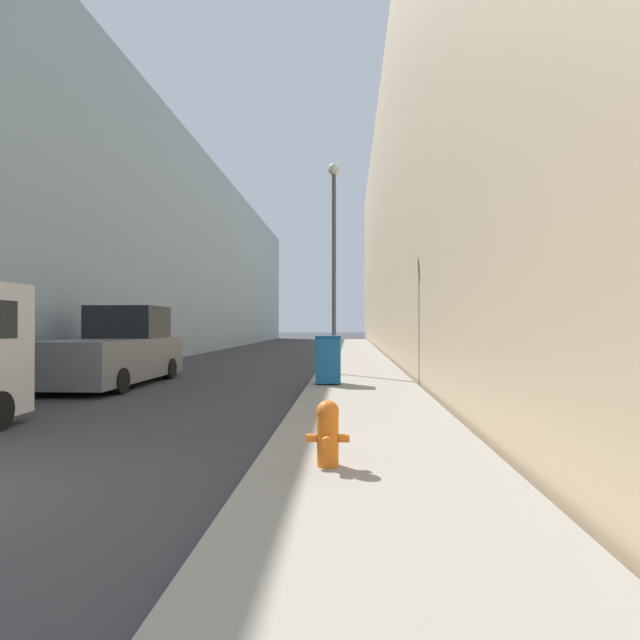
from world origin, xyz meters
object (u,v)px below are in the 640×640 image
trash_bin (328,359)px  pickup_truck (116,352)px  fire_hydrant (328,431)px  lamppost (334,251)px

trash_bin → pickup_truck: (-6.04, 0.73, 0.14)m
fire_hydrant → pickup_truck: pickup_truck is taller
lamppost → pickup_truck: bearing=-161.9°
fire_hydrant → lamppost: size_ratio=0.11×
fire_hydrant → pickup_truck: (-6.35, 8.26, 0.40)m
trash_bin → fire_hydrant: bearing=-87.6°
fire_hydrant → lamppost: 10.84m
pickup_truck → lamppost: bearing=18.1°
trash_bin → lamppost: 4.23m
trash_bin → pickup_truck: 6.09m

